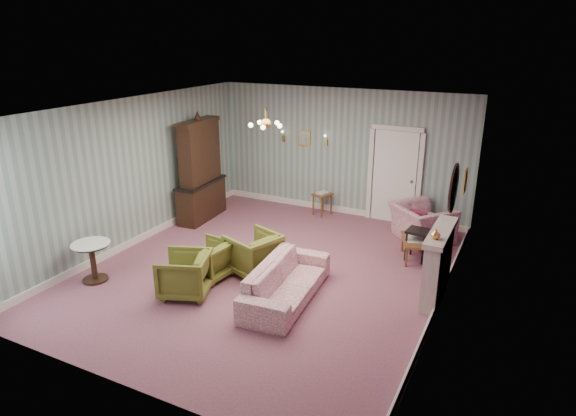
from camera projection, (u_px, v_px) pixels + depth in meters
The scene contains 27 objects.
floor at pixel (268, 271), 8.98m from camera, with size 7.00×7.00×0.00m, color #905466.
ceiling at pixel (266, 108), 8.02m from camera, with size 7.00×7.00×0.00m, color white.
wall_back at pixel (341, 152), 11.46m from camera, with size 6.00×6.00×0.00m, color gray.
wall_front at pixel (115, 280), 5.55m from camera, with size 6.00×6.00×0.00m, color gray.
wall_left at pixel (133, 173), 9.77m from camera, with size 7.00×7.00×0.00m, color gray.
wall_right at pixel (448, 222), 7.24m from camera, with size 7.00×7.00×0.00m, color gray.
wall_right_floral at pixel (447, 222), 7.24m from camera, with size 7.00×7.00×0.00m, color #B75B92.
door at pixel (395, 175), 11.00m from camera, with size 1.12×0.12×2.16m, color white, non-canonical shape.
olive_chair_a at pixel (185, 272), 8.05m from camera, with size 0.77×0.72×0.79m, color olive.
olive_chair_b at pixel (209, 258), 8.65m from camera, with size 0.70×0.65×0.72m, color olive.
olive_chair_c at pixel (253, 251), 8.78m from camera, with size 0.80×0.75×0.82m, color olive.
sofa_chintz at pixel (286, 275), 7.91m from camera, with size 2.10×0.61×0.82m, color #A24164.
wingback_chair at pixel (422, 217), 10.17m from camera, with size 1.14×0.74×0.99m, color #A24164.
dresser at pixel (200, 167), 11.14m from camera, with size 0.50×1.44×2.41m, color black, non-canonical shape.
fireplace at pixel (438, 264), 7.92m from camera, with size 0.30×1.40×1.16m, color beige, non-canonical shape.
mantel_vase at pixel (436, 234), 7.38m from camera, with size 0.15×0.15×0.15m, color gold.
oval_mirror at pixel (453, 188), 7.46m from camera, with size 0.04×0.76×0.84m, color white, non-canonical shape.
framed_print at pixel (465, 181), 8.68m from camera, with size 0.04×0.34×0.42m, color gold, non-canonical shape.
coffee_table at pixel (414, 249), 9.37m from camera, with size 0.45×0.81×0.41m, color brown, non-canonical shape.
side_table_black at pixel (417, 245), 9.32m from camera, with size 0.40×0.40×0.60m, color black, non-canonical shape.
pedestal_table at pixel (93, 262), 8.52m from camera, with size 0.64×0.64×0.70m, color black, non-canonical shape.
nesting_table at pixel (322, 203), 11.67m from camera, with size 0.34×0.43×0.56m, color brown, non-canonical shape.
gilt_mirror_back at pixel (304, 138), 11.72m from camera, with size 0.28×0.06×0.36m, color gold, non-canonical shape.
sconce_left at pixel (283, 136), 11.93m from camera, with size 0.16×0.12×0.30m, color gold, non-canonical shape.
sconce_right at pixel (326, 141), 11.47m from camera, with size 0.16×0.12×0.30m, color gold, non-canonical shape.
chandelier at pixel (266, 125), 8.11m from camera, with size 0.56×0.56×0.36m, color gold, non-canonical shape.
burgundy_cushion at pixel (418, 220), 10.07m from camera, with size 0.38×0.10×0.38m, color maroon.
Camera 1 is at (3.94, -7.09, 4.04)m, focal length 31.18 mm.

